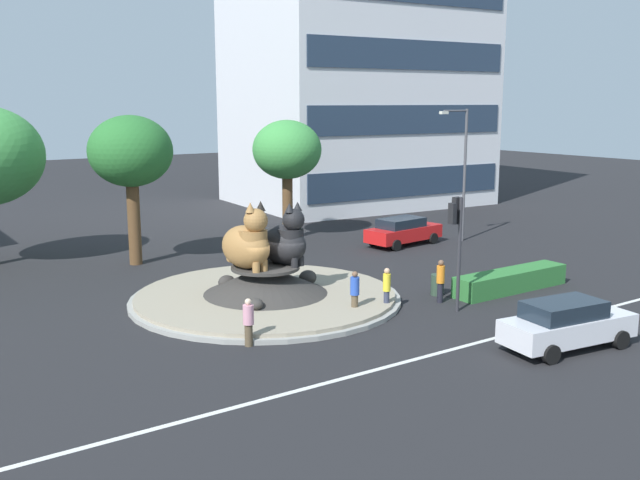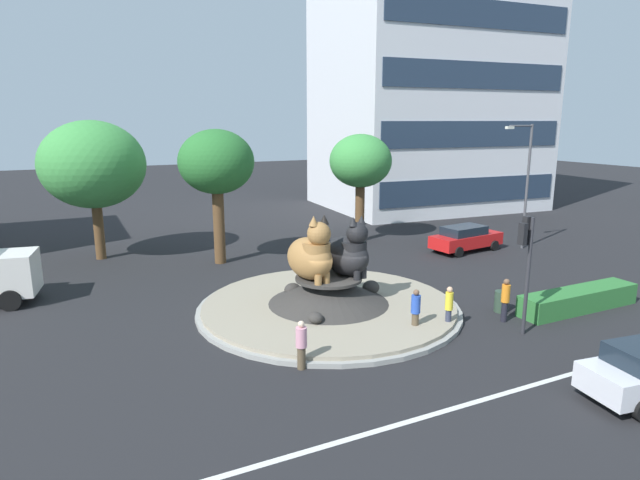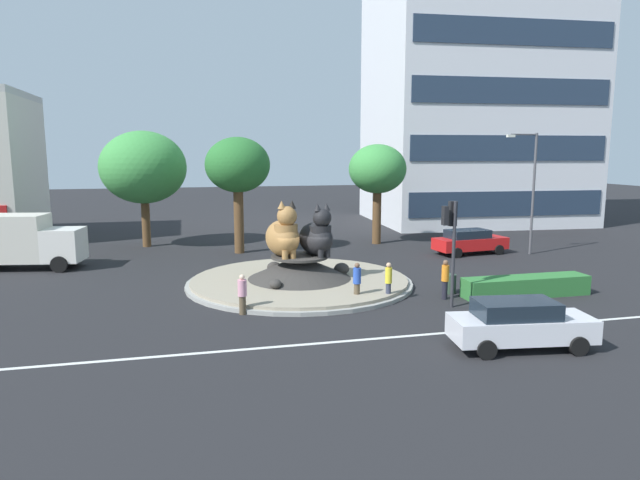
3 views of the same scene
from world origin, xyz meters
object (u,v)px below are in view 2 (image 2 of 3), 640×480
(hatchback_near_shophouse, at_px, (466,238))
(litter_bin, at_px, (501,301))
(cat_statue_tabby, at_px, (312,256))
(office_tower, at_px, (429,55))
(broadleaf_tree_behind_island, at_px, (361,162))
(pedestrian_pink_shirt, at_px, (301,344))
(second_tree_near_tower, at_px, (216,164))
(cat_statue_black, at_px, (348,253))
(third_tree_left, at_px, (93,165))
(pedestrian_blue_shirt, at_px, (416,310))
(pedestrian_yellow_shirt, at_px, (449,306))
(streetlight_arm, at_px, (525,178))
(pedestrian_orange_shirt, at_px, (505,299))
(traffic_light_mast, at_px, (526,249))

(hatchback_near_shophouse, relative_size, litter_bin, 5.48)
(cat_statue_tabby, xyz_separation_m, office_tower, (21.89, 21.68, 11.18))
(broadleaf_tree_behind_island, xyz_separation_m, pedestrian_pink_shirt, (-11.22, -15.57, -4.39))
(hatchback_near_shophouse, bearing_deg, second_tree_near_tower, 157.96)
(cat_statue_black, bearing_deg, office_tower, 120.77)
(third_tree_left, bearing_deg, office_tower, 15.48)
(pedestrian_blue_shirt, height_order, pedestrian_yellow_shirt, pedestrian_blue_shirt)
(second_tree_near_tower, bearing_deg, pedestrian_yellow_shirt, -68.81)
(pedestrian_blue_shirt, xyz_separation_m, pedestrian_pink_shirt, (-5.14, -0.86, -0.04))
(streetlight_arm, distance_m, pedestrian_orange_shirt, 14.02)
(cat_statue_tabby, height_order, third_tree_left, third_tree_left)
(second_tree_near_tower, xyz_separation_m, third_tree_left, (-6.04, 4.00, -0.16))
(cat_statue_tabby, relative_size, streetlight_arm, 0.38)
(office_tower, relative_size, pedestrian_orange_shirt, 15.26)
(pedestrian_yellow_shirt, height_order, pedestrian_pink_shirt, pedestrian_yellow_shirt)
(pedestrian_blue_shirt, height_order, pedestrian_pink_shirt, pedestrian_blue_shirt)
(cat_statue_black, distance_m, pedestrian_pink_shirt, 6.27)
(traffic_light_mast, bearing_deg, cat_statue_tabby, 47.99)
(traffic_light_mast, height_order, hatchback_near_shophouse, traffic_light_mast)
(cat_statue_tabby, relative_size, office_tower, 0.11)
(broadleaf_tree_behind_island, distance_m, third_tree_left, 16.21)
(office_tower, xyz_separation_m, broadleaf_tree_behind_island, (-13.18, -10.67, -8.41))
(third_tree_left, height_order, pedestrian_orange_shirt, third_tree_left)
(third_tree_left, bearing_deg, cat_statue_tabby, -61.80)
(pedestrian_blue_shirt, xyz_separation_m, pedestrian_orange_shirt, (3.93, -0.61, 0.05))
(streetlight_arm, bearing_deg, broadleaf_tree_behind_island, -38.64)
(hatchback_near_shophouse, bearing_deg, cat_statue_black, -159.99)
(broadleaf_tree_behind_island, bearing_deg, pedestrian_pink_shirt, -125.78)
(cat_statue_black, distance_m, hatchback_near_shophouse, 12.99)
(pedestrian_orange_shirt, bearing_deg, cat_statue_black, 77.20)
(office_tower, relative_size, streetlight_arm, 3.55)
(office_tower, height_order, streetlight_arm, office_tower)
(broadleaf_tree_behind_island, relative_size, litter_bin, 7.87)
(litter_bin, bearing_deg, broadleaf_tree_behind_island, 84.31)
(traffic_light_mast, xyz_separation_m, litter_bin, (1.11, 2.11, -2.87))
(pedestrian_pink_shirt, bearing_deg, traffic_light_mast, 6.80)
(streetlight_arm, xyz_separation_m, pedestrian_orange_shirt, (-10.19, -8.98, -3.49))
(broadleaf_tree_behind_island, relative_size, pedestrian_yellow_shirt, 4.11)
(office_tower, height_order, broadleaf_tree_behind_island, office_tower)
(pedestrian_yellow_shirt, bearing_deg, office_tower, -82.82)
(cat_statue_black, relative_size, pedestrian_blue_shirt, 1.70)
(streetlight_arm, xyz_separation_m, pedestrian_blue_shirt, (-14.12, -8.37, -3.53))
(pedestrian_blue_shirt, relative_size, pedestrian_pink_shirt, 1.04)
(third_tree_left, height_order, hatchback_near_shophouse, third_tree_left)
(second_tree_near_tower, distance_m, hatchback_near_shophouse, 15.70)
(pedestrian_blue_shirt, relative_size, pedestrian_yellow_shirt, 1.00)
(broadleaf_tree_behind_island, xyz_separation_m, streetlight_arm, (8.03, -6.34, -0.82))
(second_tree_near_tower, relative_size, pedestrian_blue_shirt, 4.33)
(streetlight_arm, bearing_deg, pedestrian_orange_shirt, 41.06)
(pedestrian_pink_shirt, bearing_deg, third_tree_left, 117.73)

